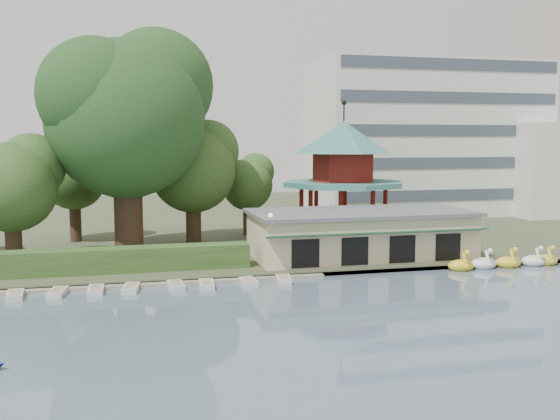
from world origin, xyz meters
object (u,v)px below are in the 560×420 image
object	(u,v)px
dock	(86,287)
boathouse	(360,233)
pavilion	(343,167)
big_tree	(128,107)

from	to	relation	value
dock	boathouse	world-z (taller)	boathouse
pavilion	boathouse	bearing A→B (deg)	-101.28
big_tree	dock	bearing A→B (deg)	-106.12
dock	pavilion	distance (m)	29.14
boathouse	pavilion	world-z (taller)	pavilion
dock	pavilion	xyz separation A→B (m)	(24.00, 14.80, 7.36)
pavilion	big_tree	xyz separation A→B (m)	(-20.82, -3.78, 5.48)
dock	big_tree	world-z (taller)	big_tree
dock	boathouse	size ratio (longest dim) A/B	1.83
big_tree	pavilion	bearing A→B (deg)	10.30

